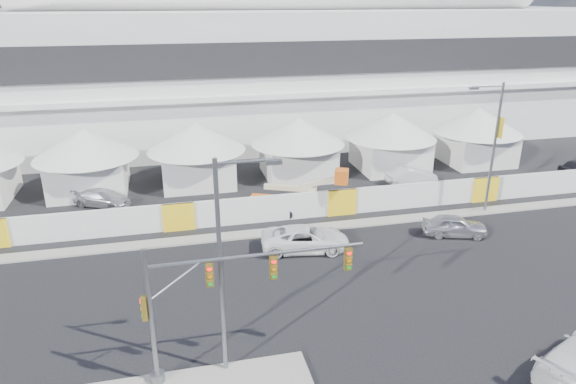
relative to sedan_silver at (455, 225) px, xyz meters
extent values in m
plane|color=black|center=(-12.39, -9.28, -0.74)|extent=(160.00, 160.00, 0.00)
cube|color=gray|center=(7.61, 3.22, -0.68)|extent=(80.00, 1.20, 0.12)
cube|color=silver|center=(-4.39, 32.72, 6.26)|extent=(80.00, 24.00, 14.00)
cube|color=black|center=(-4.39, 20.57, 9.06)|extent=(68.00, 0.30, 3.20)
cube|color=silver|center=(-4.39, 20.32, 5.56)|extent=(72.00, 0.80, 0.50)
cube|color=silver|center=(-25.39, 14.72, 0.76)|extent=(6.00, 6.00, 3.00)
cone|color=silver|center=(-25.39, 14.72, 3.46)|extent=(8.40, 8.40, 2.40)
cube|color=silver|center=(-16.39, 14.72, 0.76)|extent=(6.00, 6.00, 3.00)
cone|color=silver|center=(-16.39, 14.72, 3.46)|extent=(8.40, 8.40, 2.40)
cube|color=silver|center=(-7.39, 14.72, 0.76)|extent=(6.00, 6.00, 3.00)
cone|color=silver|center=(-7.39, 14.72, 3.46)|extent=(8.40, 8.40, 2.40)
cube|color=silver|center=(1.61, 14.72, 0.76)|extent=(6.00, 6.00, 3.00)
cone|color=silver|center=(1.61, 14.72, 3.46)|extent=(8.40, 8.40, 2.40)
cube|color=silver|center=(10.61, 14.72, 0.76)|extent=(6.00, 6.00, 3.00)
cone|color=silver|center=(10.61, 14.72, 3.46)|extent=(8.40, 8.40, 2.40)
cube|color=silver|center=(-6.39, 5.22, 0.26)|extent=(70.00, 0.25, 2.00)
imported|color=silver|center=(0.00, 0.00, 0.00)|extent=(2.95, 4.64, 1.47)
imported|color=white|center=(-10.54, 0.27, 0.05)|extent=(3.45, 6.00, 1.57)
imported|color=silver|center=(1.71, 10.19, -0.01)|extent=(1.73, 4.50, 1.46)
imported|color=#B9B9BE|center=(-24.14, 11.15, -0.08)|extent=(3.77, 4.87, 1.32)
cylinder|color=gray|center=(-19.81, -10.28, 2.55)|extent=(0.21, 0.21, 6.27)
cylinder|color=gray|center=(-19.81, -10.28, -0.39)|extent=(0.61, 0.61, 0.40)
cylinder|color=gray|center=(-15.35, -10.28, 4.90)|extent=(8.91, 0.14, 0.14)
cube|color=#594714|center=(-17.37, -10.28, 4.26)|extent=(0.32, 0.22, 1.05)
cube|color=#594714|center=(-14.76, -10.28, 4.26)|extent=(0.32, 0.22, 1.05)
cube|color=#594714|center=(-11.51, -10.28, 4.26)|extent=(0.32, 0.22, 1.05)
cube|color=#594714|center=(-20.03, -10.28, 3.07)|extent=(0.22, 0.32, 1.05)
cylinder|color=slate|center=(-16.91, -10.08, 4.23)|extent=(0.19, 0.19, 9.64)
cylinder|color=slate|center=(-15.73, -10.08, 8.84)|extent=(2.36, 0.13, 0.13)
cube|color=slate|center=(-14.66, -10.08, 8.73)|extent=(0.64, 0.27, 0.16)
cylinder|color=gray|center=(4.50, 3.22, 4.17)|extent=(0.20, 0.20, 9.80)
cylinder|color=gray|center=(3.30, 3.22, 8.85)|extent=(2.40, 0.13, 0.13)
cube|color=gray|center=(2.21, 3.22, 8.74)|extent=(0.65, 0.27, 0.16)
cube|color=yellow|center=(4.77, 3.22, 5.80)|extent=(0.03, 0.65, 1.53)
cube|color=orange|center=(-11.27, 6.67, -0.16)|extent=(4.12, 3.05, 1.15)
cube|color=beige|center=(-10.01, 6.67, 1.36)|extent=(3.79, 1.94, 0.37)
cube|color=beige|center=(-7.71, 6.67, 1.98)|extent=(2.95, 1.53, 1.27)
cube|color=orange|center=(-6.24, 6.67, 2.51)|extent=(1.24, 1.24, 1.05)
camera|label=1|loc=(-18.40, -28.54, 14.72)|focal=32.00mm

